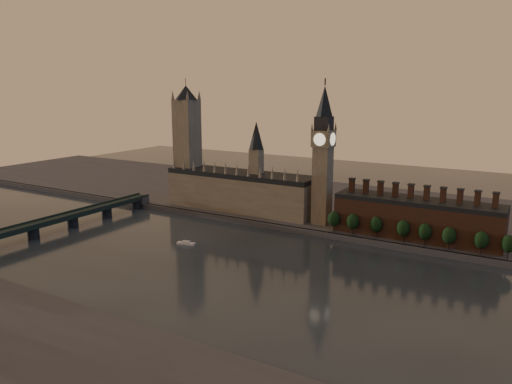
% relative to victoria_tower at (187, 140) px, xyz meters
% --- Properties ---
extents(ground, '(900.00, 900.00, 0.00)m').
position_rel_victoria_tower_xyz_m(ground, '(120.00, -115.00, -59.09)').
color(ground, black).
rests_on(ground, ground).
extents(north_bank, '(900.00, 182.00, 4.00)m').
position_rel_victoria_tower_xyz_m(north_bank, '(120.00, 63.04, -57.09)').
color(north_bank, '#454449').
rests_on(north_bank, ground).
extents(palace_of_westminster, '(130.00, 30.30, 74.00)m').
position_rel_victoria_tower_xyz_m(palace_of_westminster, '(55.59, -0.09, -37.46)').
color(palace_of_westminster, gray).
rests_on(palace_of_westminster, north_bank).
extents(victoria_tower, '(24.00, 24.00, 108.00)m').
position_rel_victoria_tower_xyz_m(victoria_tower, '(0.00, 0.00, 0.00)').
color(victoria_tower, gray).
rests_on(victoria_tower, north_bank).
extents(big_ben, '(15.00, 15.00, 107.00)m').
position_rel_victoria_tower_xyz_m(big_ben, '(130.00, -5.00, -2.26)').
color(big_ben, gray).
rests_on(big_ben, north_bank).
extents(chimney_block, '(110.00, 25.00, 37.00)m').
position_rel_victoria_tower_xyz_m(chimney_block, '(200.00, -5.00, -41.27)').
color(chimney_block, brown).
rests_on(chimney_block, north_bank).
extents(embankment_tree_0, '(8.60, 8.60, 14.88)m').
position_rel_victoria_tower_xyz_m(embankment_tree_0, '(146.35, -20.81, -45.62)').
color(embankment_tree_0, black).
rests_on(embankment_tree_0, north_bank).
extents(embankment_tree_1, '(8.60, 8.60, 14.88)m').
position_rel_victoria_tower_xyz_m(embankment_tree_1, '(160.34, -20.96, -45.62)').
color(embankment_tree_1, black).
rests_on(embankment_tree_1, north_bank).
extents(embankment_tree_2, '(8.60, 8.60, 14.88)m').
position_rel_victoria_tower_xyz_m(embankment_tree_2, '(176.49, -19.62, -45.62)').
color(embankment_tree_2, black).
rests_on(embankment_tree_2, north_bank).
extents(embankment_tree_3, '(8.60, 8.60, 14.88)m').
position_rel_victoria_tower_xyz_m(embankment_tree_3, '(194.88, -19.87, -45.62)').
color(embankment_tree_3, black).
rests_on(embankment_tree_3, north_bank).
extents(embankment_tree_4, '(8.60, 8.60, 14.88)m').
position_rel_victoria_tower_xyz_m(embankment_tree_4, '(208.76, -19.84, -45.62)').
color(embankment_tree_4, black).
rests_on(embankment_tree_4, north_bank).
extents(embankment_tree_5, '(8.60, 8.60, 14.88)m').
position_rel_victoria_tower_xyz_m(embankment_tree_5, '(223.86, -21.05, -45.62)').
color(embankment_tree_5, black).
rests_on(embankment_tree_5, north_bank).
extents(embankment_tree_6, '(8.60, 8.60, 14.88)m').
position_rel_victoria_tower_xyz_m(embankment_tree_6, '(242.56, -20.97, -45.62)').
color(embankment_tree_6, black).
rests_on(embankment_tree_6, north_bank).
extents(embankment_tree_7, '(8.60, 8.60, 14.88)m').
position_rel_victoria_tower_xyz_m(embankment_tree_7, '(257.56, -20.85, -45.62)').
color(embankment_tree_7, black).
rests_on(embankment_tree_7, north_bank).
extents(westminster_bridge, '(14.00, 200.00, 11.55)m').
position_rel_victoria_tower_xyz_m(westminster_bridge, '(-35.00, -117.70, -51.65)').
color(westminster_bridge, black).
rests_on(westminster_bridge, ground).
extents(river_boat, '(13.09, 6.45, 2.52)m').
position_rel_victoria_tower_xyz_m(river_boat, '(66.78, -88.04, -58.12)').
color(river_boat, silver).
rests_on(river_boat, ground).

